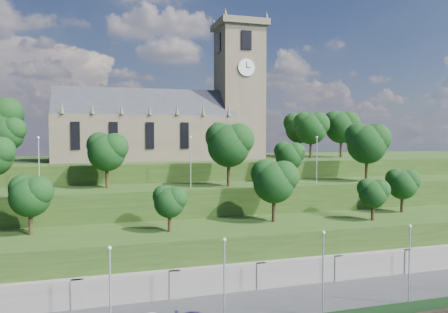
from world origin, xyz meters
name	(u,v)px	position (x,y,z in m)	size (l,w,h in m)	color
retaining_wall	(217,287)	(0.00, 11.97, 2.50)	(160.00, 2.10, 5.00)	slate
embankment_lower	(204,259)	(0.00, 18.00, 4.00)	(160.00, 12.00, 8.00)	#213913
embankment_upper	(187,226)	(0.00, 29.00, 6.00)	(160.00, 10.00, 12.00)	#213913
hilltop	(165,197)	(0.00, 50.00, 7.50)	(160.00, 32.00, 15.00)	#213913
church	(172,119)	(0.79, 45.98, 22.52)	(38.60, 12.35, 27.60)	brown
trees_lower	(229,189)	(3.35, 18.52, 12.74)	(63.77, 8.27, 8.36)	black
trees_upper	(230,146)	(6.49, 27.86, 17.92)	(61.80, 8.90, 9.60)	black
trees_hilltop	(175,124)	(1.27, 45.32, 21.52)	(77.22, 15.62, 11.20)	black
lamp_posts_promenade	(224,277)	(-2.00, 2.50, 6.82)	(60.36, 0.36, 8.41)	#B2B2B7
lamp_posts_upper	(191,158)	(0.00, 26.00, 16.32)	(40.36, 0.36, 7.44)	#B2B2B7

